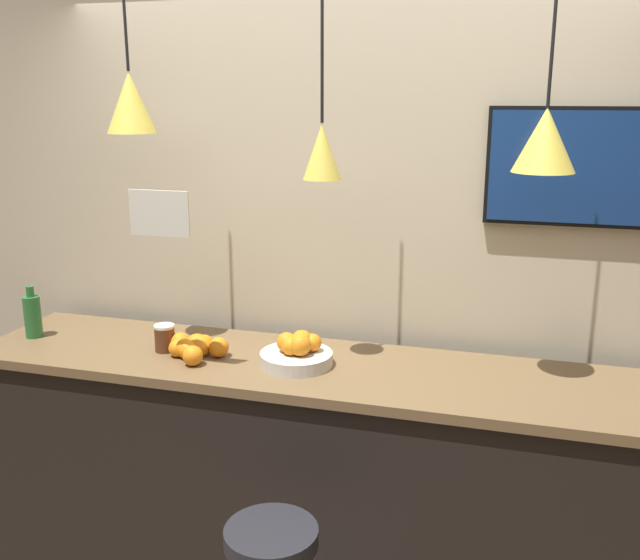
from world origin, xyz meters
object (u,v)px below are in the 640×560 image
at_px(spread_jar, 165,338).
at_px(juice_bottle, 33,315).
at_px(mounted_tv, 570,167).
at_px(fruit_bowl, 297,353).

bearing_deg(spread_jar, juice_bottle, 180.00).
bearing_deg(juice_bottle, spread_jar, -0.00).
height_order(juice_bottle, mounted_tv, mounted_tv).
height_order(fruit_bowl, juice_bottle, juice_bottle).
bearing_deg(fruit_bowl, spread_jar, 179.90).
relative_size(spread_jar, mounted_tv, 0.18).
relative_size(juice_bottle, mounted_tv, 0.37).
xyz_separation_m(juice_bottle, mounted_tv, (2.21, 0.40, 0.67)).
bearing_deg(mounted_tv, spread_jar, -165.78).
distance_m(fruit_bowl, juice_bottle, 1.23).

